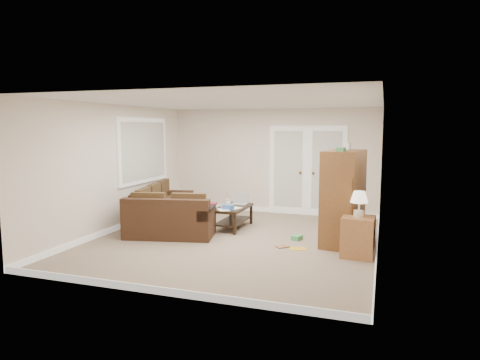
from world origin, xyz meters
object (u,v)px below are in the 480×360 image
(coffee_table, at_px, (233,216))
(tv_armoire, at_px, (343,197))
(sectional_sofa, at_px, (166,214))
(side_cabinet, at_px, (358,233))

(coffee_table, height_order, tv_armoire, tv_armoire)
(sectional_sofa, height_order, tv_armoire, tv_armoire)
(coffee_table, distance_m, tv_armoire, 2.38)
(coffee_table, xyz_separation_m, tv_armoire, (2.24, -0.55, 0.59))
(sectional_sofa, xyz_separation_m, coffee_table, (1.26, 0.51, -0.06))
(tv_armoire, bearing_deg, side_cabinet, -56.43)
(side_cabinet, bearing_deg, coffee_table, 157.76)
(tv_armoire, distance_m, side_cabinet, 0.86)
(sectional_sofa, bearing_deg, coffee_table, 9.59)
(sectional_sofa, bearing_deg, side_cabinet, -22.81)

